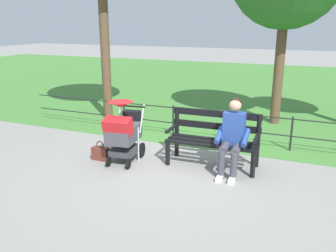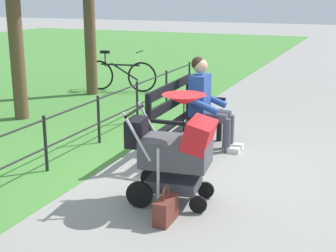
% 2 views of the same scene
% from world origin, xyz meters
% --- Properties ---
extents(ground_plane, '(60.00, 60.00, 0.00)m').
position_xyz_m(ground_plane, '(0.00, 0.00, 0.00)').
color(ground_plane, gray).
extents(grass_lawn, '(40.00, 16.00, 0.01)m').
position_xyz_m(grass_lawn, '(0.00, -8.80, 0.00)').
color(grass_lawn, '#478438').
rests_on(grass_lawn, ground).
extents(park_bench, '(1.61, 0.64, 0.96)m').
position_xyz_m(park_bench, '(-0.65, -0.12, 0.53)').
color(park_bench, black).
rests_on(park_bench, ground).
extents(person_on_bench, '(0.54, 0.74, 1.28)m').
position_xyz_m(person_on_bench, '(-1.03, 0.11, 0.68)').
color(person_on_bench, '#42424C').
rests_on(person_on_bench, ground).
extents(stroller, '(0.60, 0.93, 1.15)m').
position_xyz_m(stroller, '(0.88, 0.41, 0.59)').
color(stroller, black).
rests_on(stroller, ground).
extents(handbag, '(0.32, 0.14, 0.37)m').
position_xyz_m(handbag, '(1.34, 0.48, 0.13)').
color(handbag, brown).
rests_on(handbag, ground).
extents(park_fence, '(8.83, 0.04, 0.70)m').
position_xyz_m(park_fence, '(-0.50, -1.39, 0.43)').
color(park_fence, black).
rests_on(park_fence, ground).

